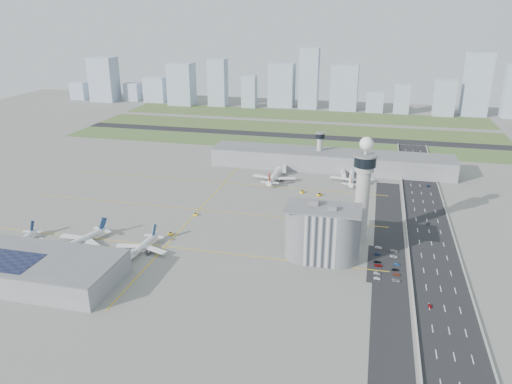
% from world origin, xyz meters
% --- Properties ---
extents(ground, '(1000.00, 1000.00, 0.00)m').
position_xyz_m(ground, '(0.00, 0.00, 0.00)').
color(ground, gray).
extents(grass_strip_0, '(480.00, 50.00, 0.08)m').
position_xyz_m(grass_strip_0, '(-20.00, 225.00, 0.04)').
color(grass_strip_0, '#4C6C33').
rests_on(grass_strip_0, ground).
extents(grass_strip_1, '(480.00, 60.00, 0.08)m').
position_xyz_m(grass_strip_1, '(-20.00, 300.00, 0.04)').
color(grass_strip_1, '#445B2B').
rests_on(grass_strip_1, ground).
extents(grass_strip_2, '(480.00, 70.00, 0.08)m').
position_xyz_m(grass_strip_2, '(-20.00, 380.00, 0.04)').
color(grass_strip_2, '#3E5327').
rests_on(grass_strip_2, ground).
extents(runway, '(480.00, 22.00, 0.10)m').
position_xyz_m(runway, '(-20.00, 262.00, 0.06)').
color(runway, black).
rests_on(runway, ground).
extents(highway, '(28.00, 500.00, 0.10)m').
position_xyz_m(highway, '(115.00, 0.00, 0.05)').
color(highway, black).
rests_on(highway, ground).
extents(barrier_left, '(0.60, 500.00, 1.20)m').
position_xyz_m(barrier_left, '(101.00, 0.00, 0.60)').
color(barrier_left, '#9E9E99').
rests_on(barrier_left, ground).
extents(barrier_right, '(0.60, 500.00, 1.20)m').
position_xyz_m(barrier_right, '(129.00, 0.00, 0.60)').
color(barrier_right, '#9E9E99').
rests_on(barrier_right, ground).
extents(landside_road, '(18.00, 260.00, 0.08)m').
position_xyz_m(landside_road, '(90.00, -10.00, 0.04)').
color(landside_road, black).
rests_on(landside_road, ground).
extents(parking_lot, '(20.00, 44.00, 0.10)m').
position_xyz_m(parking_lot, '(88.00, -22.00, 0.05)').
color(parking_lot, black).
rests_on(parking_lot, ground).
extents(taxiway_line_h_0, '(260.00, 0.60, 0.01)m').
position_xyz_m(taxiway_line_h_0, '(-40.00, -30.00, 0.01)').
color(taxiway_line_h_0, yellow).
rests_on(taxiway_line_h_0, ground).
extents(taxiway_line_h_1, '(260.00, 0.60, 0.01)m').
position_xyz_m(taxiway_line_h_1, '(-40.00, 30.00, 0.01)').
color(taxiway_line_h_1, yellow).
rests_on(taxiway_line_h_1, ground).
extents(taxiway_line_h_2, '(260.00, 0.60, 0.01)m').
position_xyz_m(taxiway_line_h_2, '(-40.00, 90.00, 0.01)').
color(taxiway_line_h_2, yellow).
rests_on(taxiway_line_h_2, ground).
extents(taxiway_line_v, '(0.60, 260.00, 0.01)m').
position_xyz_m(taxiway_line_v, '(-40.00, 30.00, 0.01)').
color(taxiway_line_v, yellow).
rests_on(taxiway_line_v, ground).
extents(control_tower, '(14.00, 14.00, 64.50)m').
position_xyz_m(control_tower, '(72.00, 8.00, 35.04)').
color(control_tower, '#ADAAA5').
rests_on(control_tower, ground).
extents(secondary_tower, '(8.60, 8.60, 31.90)m').
position_xyz_m(secondary_tower, '(30.00, 150.00, 18.80)').
color(secondary_tower, '#ADAAA5').
rests_on(secondary_tower, ground).
extents(admin_building, '(42.00, 24.00, 33.50)m').
position_xyz_m(admin_building, '(51.99, -22.00, 15.30)').
color(admin_building, '#B2B2B7').
rests_on(admin_building, ground).
extents(terminal_pier, '(210.00, 32.00, 15.80)m').
position_xyz_m(terminal_pier, '(40.00, 148.00, 7.90)').
color(terminal_pier, gray).
rests_on(terminal_pier, ground).
extents(near_terminal, '(84.00, 42.00, 13.00)m').
position_xyz_m(near_terminal, '(-88.07, -82.02, 6.43)').
color(near_terminal, gray).
rests_on(near_terminal, ground).
extents(airplane_near_a, '(35.64, 39.89, 9.84)m').
position_xyz_m(airplane_near_a, '(-123.59, -50.36, 4.92)').
color(airplane_near_a, white).
rests_on(airplane_near_a, ground).
extents(airplane_near_b, '(45.66, 49.47, 11.35)m').
position_xyz_m(airplane_near_b, '(-89.92, -40.23, 5.68)').
color(airplane_near_b, white).
rests_on(airplane_near_b, ground).
extents(airplane_near_c, '(35.01, 40.34, 10.70)m').
position_xyz_m(airplane_near_c, '(-50.61, -40.65, 5.35)').
color(airplane_near_c, white).
rests_on(airplane_near_c, ground).
extents(airplane_far_a, '(36.46, 42.87, 11.98)m').
position_xyz_m(airplane_far_a, '(-1.71, 106.45, 5.99)').
color(airplane_far_a, white).
rests_on(airplane_far_a, ground).
extents(airplane_far_b, '(36.60, 42.64, 11.64)m').
position_xyz_m(airplane_far_b, '(60.71, 118.12, 5.82)').
color(airplane_far_b, white).
rests_on(airplane_far_b, ground).
extents(jet_bridge_near_0, '(5.39, 14.31, 5.70)m').
position_xyz_m(jet_bridge_near_0, '(-113.00, -61.00, 2.85)').
color(jet_bridge_near_0, silver).
rests_on(jet_bridge_near_0, ground).
extents(jet_bridge_near_1, '(5.39, 14.31, 5.70)m').
position_xyz_m(jet_bridge_near_1, '(-83.00, -61.00, 2.85)').
color(jet_bridge_near_1, silver).
rests_on(jet_bridge_near_1, ground).
extents(jet_bridge_near_2, '(5.39, 14.31, 5.70)m').
position_xyz_m(jet_bridge_near_2, '(-53.00, -61.00, 2.85)').
color(jet_bridge_near_2, silver).
rests_on(jet_bridge_near_2, ground).
extents(jet_bridge_far_0, '(5.39, 14.31, 5.70)m').
position_xyz_m(jet_bridge_far_0, '(2.00, 132.00, 2.85)').
color(jet_bridge_far_0, silver).
rests_on(jet_bridge_far_0, ground).
extents(jet_bridge_far_1, '(5.39, 14.31, 5.70)m').
position_xyz_m(jet_bridge_far_1, '(52.00, 132.00, 2.85)').
color(jet_bridge_far_1, silver).
rests_on(jet_bridge_far_1, ground).
extents(tug_0, '(2.68, 3.70, 2.05)m').
position_xyz_m(tug_0, '(-91.19, -15.88, 1.03)').
color(tug_0, yellow).
rests_on(tug_0, ground).
extents(tug_1, '(2.65, 3.73, 2.10)m').
position_xyz_m(tug_1, '(-71.38, -42.21, 1.05)').
color(tug_1, yellow).
rests_on(tug_1, ground).
extents(tug_2, '(3.11, 2.15, 1.79)m').
position_xyz_m(tug_2, '(-43.49, -13.88, 0.90)').
color(tug_2, gold).
rests_on(tug_2, ground).
extents(tug_3, '(3.04, 2.18, 1.70)m').
position_xyz_m(tug_3, '(-39.22, 19.61, 0.85)').
color(tug_3, yellow).
rests_on(tug_3, ground).
extents(tug_4, '(3.48, 4.04, 1.98)m').
position_xyz_m(tug_4, '(25.53, 81.04, 0.99)').
color(tug_4, yellow).
rests_on(tug_4, ground).
extents(tug_5, '(3.86, 4.22, 2.02)m').
position_xyz_m(tug_5, '(39.09, 78.05, 1.01)').
color(tug_5, gold).
rests_on(tug_5, ground).
extents(car_lot_0, '(3.78, 1.83, 1.24)m').
position_xyz_m(car_lot_0, '(83.52, -39.47, 0.62)').
color(car_lot_0, white).
rests_on(car_lot_0, ground).
extents(car_lot_1, '(3.80, 1.68, 1.21)m').
position_xyz_m(car_lot_1, '(83.34, -34.17, 0.61)').
color(car_lot_1, gray).
rests_on(car_lot_1, ground).
extents(car_lot_2, '(4.45, 2.17, 1.22)m').
position_xyz_m(car_lot_2, '(84.06, -25.00, 0.61)').
color(car_lot_2, maroon).
rests_on(car_lot_2, ground).
extents(car_lot_3, '(4.32, 2.15, 1.21)m').
position_xyz_m(car_lot_3, '(83.44, -20.92, 0.60)').
color(car_lot_3, black).
rests_on(car_lot_3, ground).
extents(car_lot_4, '(3.56, 1.56, 1.19)m').
position_xyz_m(car_lot_4, '(83.24, -11.39, 0.60)').
color(car_lot_4, navy).
rests_on(car_lot_4, ground).
extents(car_lot_5, '(4.05, 1.72, 1.30)m').
position_xyz_m(car_lot_5, '(83.72, -2.74, 0.65)').
color(car_lot_5, silver).
rests_on(car_lot_5, ground).
extents(car_lot_6, '(4.74, 2.48, 1.27)m').
position_xyz_m(car_lot_6, '(93.13, -39.53, 0.64)').
color(car_lot_6, '#92939B').
rests_on(car_lot_6, ground).
extents(car_lot_7, '(3.92, 2.09, 1.08)m').
position_xyz_m(car_lot_7, '(93.68, -32.87, 0.54)').
color(car_lot_7, maroon).
rests_on(car_lot_7, ground).
extents(car_lot_8, '(3.88, 1.86, 1.28)m').
position_xyz_m(car_lot_8, '(92.93, -27.73, 0.64)').
color(car_lot_8, black).
rests_on(car_lot_8, ground).
extents(car_lot_9, '(3.62, 1.75, 1.14)m').
position_xyz_m(car_lot_9, '(94.01, -21.45, 0.57)').
color(car_lot_9, navy).
rests_on(car_lot_9, ground).
extents(car_lot_10, '(4.84, 2.56, 1.30)m').
position_xyz_m(car_lot_10, '(92.48, -12.29, 0.65)').
color(car_lot_10, silver).
rests_on(car_lot_10, ground).
extents(car_lot_11, '(4.64, 2.46, 1.28)m').
position_xyz_m(car_lot_11, '(92.76, -4.81, 0.64)').
color(car_lot_11, '#A7A7A7').
rests_on(car_lot_11, ground).
extents(car_hw_0, '(1.71, 3.36, 1.10)m').
position_xyz_m(car_hw_0, '(108.35, -60.12, 0.55)').
color(car_hw_0, '#A0090F').
rests_on(car_hw_0, ground).
extents(car_hw_1, '(1.55, 3.99, 1.30)m').
position_xyz_m(car_hw_1, '(114.67, 41.29, 0.65)').
color(car_hw_1, black).
rests_on(car_hw_1, ground).
extents(car_hw_2, '(2.27, 4.42, 1.19)m').
position_xyz_m(car_hw_2, '(121.37, 119.29, 0.60)').
color(car_hw_2, '#12224D').
rests_on(car_hw_2, ground).
extents(car_hw_4, '(1.77, 3.34, 1.08)m').
position_xyz_m(car_hw_4, '(107.06, 179.47, 0.54)').
color(car_hw_4, '#A0A0A0').
rests_on(car_hw_4, ground).
extents(skyline_bldg_0, '(24.05, 19.24, 26.50)m').
position_xyz_m(skyline_bldg_0, '(-377.77, 421.70, 13.25)').
color(skyline_bldg_0, '#9EADC1').
rests_on(skyline_bldg_0, ground).
extents(skyline_bldg_1, '(37.63, 30.10, 65.60)m').
position_xyz_m(skyline_bldg_1, '(-331.22, 417.61, 32.80)').
color(skyline_bldg_1, '#9EADC1').
rests_on(skyline_bldg_1, ground).
extents(skyline_bldg_2, '(22.81, 18.25, 26.79)m').
position_xyz_m(skyline_bldg_2, '(-291.25, 430.16, 13.39)').
color(skyline_bldg_2, '#9EADC1').
rests_on(skyline_bldg_2, ground).
extents(skyline_bldg_3, '(32.30, 25.84, 36.93)m').
position_xyz_m(skyline_bldg_3, '(-252.58, 431.35, 18.47)').
color(skyline_bldg_3, '#9EADC1').
rests_on(skyline_bldg_3, ground).
extents(skyline_bldg_4, '(35.81, 28.65, 60.36)m').
position_xyz_m(skyline_bldg_4, '(-204.47, 415.19, 30.18)').
color(skyline_bldg_4, '#9EADC1').
rests_on(skyline_bldg_4, ground).
extents(skyline_bldg_5, '(25.49, 20.39, 66.89)m').
position_xyz_m(skyline_bldg_5, '(-150.11, 419.66, 33.44)').
color(skyline_bldg_5, '#9EADC1').
rests_on(skyline_bldg_5, ground).
extents(skyline_bldg_6, '(20.04, 16.03, 45.20)m').
position_xyz_m(skyline_bldg_6, '(-102.68, 417.90, 22.60)').
color(skyline_bldg_6, '#9EADC1').
rests_on(skyline_bldg_6, ground).
extents(skyline_bldg_7, '(35.76, 28.61, 61.22)m').
position_xyz_m(skyline_bldg_7, '(-59.44, 436.89, 30.61)').
color(skyline_bldg_7, '#9EADC1').
rests_on(skyline_bldg_7, ground).
extents(skyline_bldg_8, '(26.33, 21.06, 83.39)m').
position_xyz_m(skyline_bldg_8, '(-19.42, 431.56, 41.69)').
color(skyline_bldg_8, '#9EADC1').
rests_on(skyline_bldg_8, ground).
extents(skyline_bldg_9, '(36.96, 29.57, 62.11)m').
position_xyz_m(skyline_bldg_9, '(30.27, 432.32, 31.06)').
color(skyline_bldg_9, '#9EADC1').
rests_on(skyline_bldg_9, ground).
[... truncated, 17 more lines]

